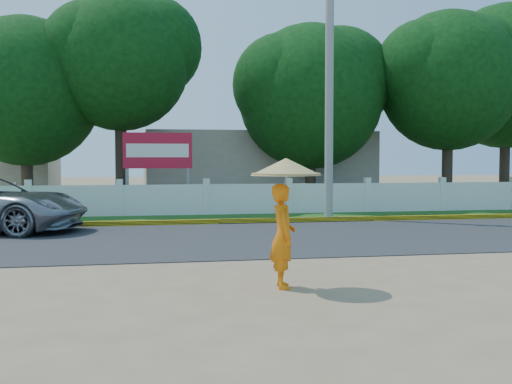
# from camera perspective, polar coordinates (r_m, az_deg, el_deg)

# --- Properties ---
(ground) EXTENTS (120.00, 120.00, 0.00)m
(ground) POSITION_cam_1_polar(r_m,az_deg,el_deg) (11.79, 1.87, -6.83)
(ground) COLOR #9E8460
(ground) RESTS_ON ground
(road) EXTENTS (60.00, 7.00, 0.02)m
(road) POSITION_cam_1_polar(r_m,az_deg,el_deg) (16.16, -1.70, -4.12)
(road) COLOR #38383A
(road) RESTS_ON ground
(grass_verge) EXTENTS (60.00, 3.50, 0.03)m
(grass_verge) POSITION_cam_1_polar(r_m,az_deg,el_deg) (21.32, -3.98, -2.38)
(grass_verge) COLOR #2D601E
(grass_verge) RESTS_ON ground
(curb) EXTENTS (40.00, 0.18, 0.16)m
(curb) POSITION_cam_1_polar(r_m,az_deg,el_deg) (19.64, -3.37, -2.65)
(curb) COLOR yellow
(curb) RESTS_ON ground
(fence) EXTENTS (40.00, 0.10, 1.10)m
(fence) POSITION_cam_1_polar(r_m,az_deg,el_deg) (22.72, -4.43, -0.70)
(fence) COLOR silver
(fence) RESTS_ON ground
(building_near) EXTENTS (10.00, 6.00, 3.20)m
(building_near) POSITION_cam_1_polar(r_m,az_deg,el_deg) (29.85, -0.21, 2.21)
(building_near) COLOR #B7AD99
(building_near) RESTS_ON ground
(utility_pole) EXTENTS (0.28, 0.28, 8.83)m
(utility_pole) POSITION_cam_1_polar(r_m,az_deg,el_deg) (21.63, 6.53, 9.37)
(utility_pole) COLOR gray
(utility_pole) RESTS_ON ground
(monk_with_parasol) EXTENTS (1.11, 1.11, 2.02)m
(monk_with_parasol) POSITION_cam_1_polar(r_m,az_deg,el_deg) (9.92, 2.53, -1.03)
(monk_with_parasol) COLOR orange
(monk_with_parasol) RESTS_ON ground
(billboard) EXTENTS (2.50, 0.13, 2.95)m
(billboard) POSITION_cam_1_polar(r_m,az_deg,el_deg) (23.64, -8.73, 3.28)
(billboard) COLOR gray
(billboard) RESTS_ON ground
(tree_row) EXTENTS (26.17, 7.13, 8.79)m
(tree_row) POSITION_cam_1_polar(r_m,az_deg,el_deg) (26.66, 5.30, 9.68)
(tree_row) COLOR #473828
(tree_row) RESTS_ON ground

